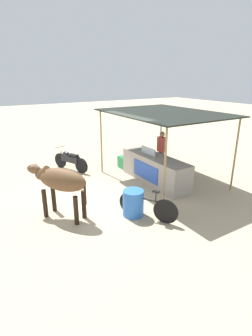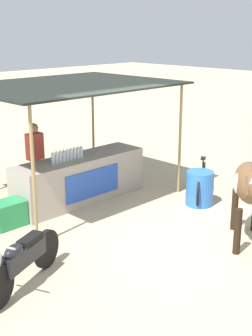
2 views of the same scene
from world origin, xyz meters
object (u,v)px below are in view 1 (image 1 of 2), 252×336
(motorcycle_parked, at_px, (70,160))
(stall_counter, at_px, (155,169))
(vendor_behind_counter, at_px, (161,152))
(cow, at_px, (60,181))
(bicycle_leaning, at_px, (148,207))
(water_barrel, at_px, (133,203))
(cooler_box, at_px, (126,163))

(motorcycle_parked, bearing_deg, stall_counter, 37.22)
(vendor_behind_counter, xyz_separation_m, cow, (1.27, -4.34, 0.18))
(bicycle_leaning, bearing_deg, vendor_behind_counter, 135.93)
(vendor_behind_counter, distance_m, motorcycle_parked, 3.64)
(water_barrel, relative_size, motorcycle_parked, 0.43)
(stall_counter, distance_m, motorcycle_parked, 3.50)
(stall_counter, relative_size, water_barrel, 4.17)
(cooler_box, bearing_deg, bicycle_leaning, -23.12)
(vendor_behind_counter, height_order, bicycle_leaning, vendor_behind_counter)
(bicycle_leaning, bearing_deg, cow, -124.01)
(vendor_behind_counter, distance_m, cooler_box, 1.61)
(water_barrel, distance_m, bicycle_leaning, 0.42)
(vendor_behind_counter, xyz_separation_m, motorcycle_parked, (-2.20, -2.87, -0.42))
(stall_counter, relative_size, vendor_behind_counter, 1.82)
(cow, bearing_deg, motorcycle_parked, 156.99)
(cooler_box, height_order, cow, cow)
(stall_counter, height_order, cow, cow)
(stall_counter, height_order, motorcycle_parked, stall_counter)
(motorcycle_parked, distance_m, bicycle_leaning, 4.76)
(vendor_behind_counter, bearing_deg, cooler_box, -145.34)
(vendor_behind_counter, bearing_deg, water_barrel, -50.90)
(motorcycle_parked, xyz_separation_m, bicycle_leaning, (4.74, 0.41, -0.08))
(vendor_behind_counter, distance_m, bicycle_leaning, 3.57)
(vendor_behind_counter, distance_m, cow, 4.53)
(cooler_box, height_order, water_barrel, water_barrel)
(stall_counter, xyz_separation_m, motorcycle_parked, (-2.78, -2.11, -0.05))
(vendor_behind_counter, xyz_separation_m, cooler_box, (-1.23, -0.85, -0.61))
(cooler_box, xyz_separation_m, bicycle_leaning, (3.77, -1.61, 0.11))
(cooler_box, distance_m, bicycle_leaning, 4.10)
(cooler_box, xyz_separation_m, water_barrel, (3.41, -1.83, 0.12))
(stall_counter, relative_size, cooler_box, 5.00)
(water_barrel, bearing_deg, cow, -118.74)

